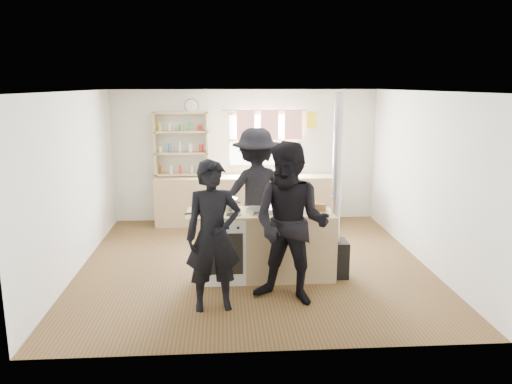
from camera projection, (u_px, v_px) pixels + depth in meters
ground at (254, 263)px, 7.38m from camera, size 5.00×5.00×0.01m
back_counter at (246, 200)px, 9.45m from camera, size 3.40×0.55×0.90m
shelving_unit at (181, 144)px, 9.27m from camera, size 1.00×0.28×1.20m
thermos at (291, 169)px, 9.38m from camera, size 0.10×0.10×0.27m
cooking_island at (267, 245)px, 6.76m from camera, size 1.97×0.64×0.93m
skillet_greens at (209, 212)px, 6.53m from camera, size 0.34×0.34×0.05m
roast_tray at (262, 210)px, 6.57m from camera, size 0.41×0.37×0.06m
stockpot_stove at (229, 204)px, 6.70m from camera, size 0.23×0.23×0.19m
stockpot_counter at (293, 203)px, 6.69m from camera, size 0.32×0.32×0.24m
bread_board at (317, 209)px, 6.60m from camera, size 0.33×0.27×0.12m
flue_heater at (335, 231)px, 6.76m from camera, size 0.35×0.35×2.50m
person_near_left at (213, 236)px, 5.73m from camera, size 0.69×0.50×1.77m
person_near_right at (291, 224)px, 5.89m from camera, size 1.17×1.08×1.95m
person_far at (256, 193)px, 7.57m from camera, size 1.40×0.99×1.96m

